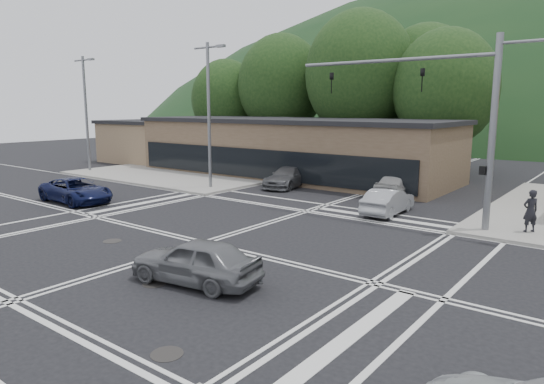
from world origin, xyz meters
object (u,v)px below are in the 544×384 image
Objects in this scene: car_queue_b at (399,184)px; pedestrian at (530,211)px; car_queue_a at (388,201)px; car_northbound at (289,177)px; car_blue_west at (76,190)px; car_grey_center at (196,261)px.

car_queue_b is 9.32m from pedestrian.
car_northbound reaches higher than car_queue_a.
pedestrian is (14.75, -3.83, 0.35)m from car_northbound.
car_queue_b is at bearing 2.70° from car_northbound.
car_northbound reaches higher than car_blue_west.
car_grey_center is at bearing -106.07° from car_blue_west.
pedestrian reaches higher than car_queue_b.
pedestrian reaches higher than car_northbound.
car_queue_a is 0.83× the size of car_northbound.
car_blue_west is 1.24× the size of car_queue_a.
car_blue_west is at bearing -117.56° from car_grey_center.
car_grey_center is 1.05× the size of car_queue_a.
car_queue_a is 0.91× the size of car_queue_b.
car_queue_b is (-1.52, 4.94, 0.09)m from car_queue_a.
car_grey_center is at bearing 15.87° from pedestrian.
car_blue_west is 18.26m from car_queue_b.
car_grey_center is 17.20m from car_queue_b.
car_northbound is (-8.52, 3.61, 0.04)m from car_queue_a.
car_queue_a is (0.56, 12.24, -0.05)m from car_grey_center.
car_grey_center is at bearing -71.40° from car_northbound.
car_queue_b is 2.44× the size of pedestrian.
car_queue_a is (14.78, 7.61, -0.03)m from car_blue_west.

